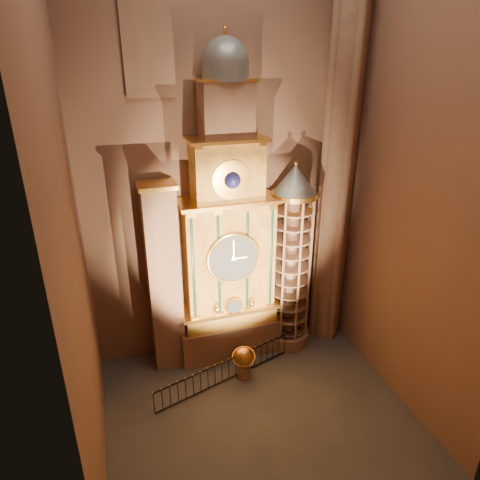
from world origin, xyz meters
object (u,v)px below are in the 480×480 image
object	(u,v)px
iron_railing	(235,366)
portrait_tower	(164,279)
astronomical_clock	(228,244)
stair_turret	(291,261)
celestial_globe	(244,360)

from	to	relation	value
iron_railing	portrait_tower	bearing A→B (deg)	142.41
astronomical_clock	stair_turret	distance (m)	3.78
stair_turret	iron_railing	world-z (taller)	stair_turret
astronomical_clock	stair_turret	size ratio (longest dim) A/B	1.55
astronomical_clock	portrait_tower	world-z (taller)	astronomical_clock
portrait_tower	stair_turret	bearing A→B (deg)	-2.33
stair_turret	iron_railing	xyz separation A→B (m)	(-3.83, -2.08, -4.57)
astronomical_clock	stair_turret	xyz separation A→B (m)	(3.50, -0.26, -1.41)
astronomical_clock	iron_railing	size ratio (longest dim) A/B	1.90
astronomical_clock	portrait_tower	xyz separation A→B (m)	(-3.40, 0.02, -1.53)
stair_turret	astronomical_clock	bearing A→B (deg)	175.70
astronomical_clock	celestial_globe	size ratio (longest dim) A/B	9.35
celestial_globe	iron_railing	distance (m)	0.57
celestial_globe	stair_turret	bearing A→B (deg)	32.34
portrait_tower	stair_turret	world-z (taller)	stair_turret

